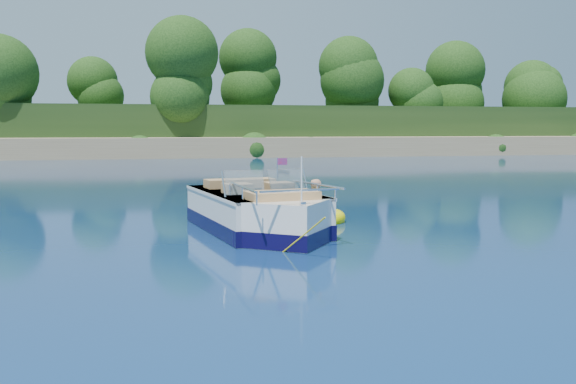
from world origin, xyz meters
The scene contains 6 objects.
ground centered at (0.00, 0.00, 0.00)m, with size 160.00×160.00×0.00m, color #091640.
shoreline centered at (0.00, 63.77, 0.98)m, with size 170.00×59.00×6.00m.
treeline centered at (0.04, 41.01, 5.55)m, with size 150.00×7.12×8.19m.
motorboat centered at (-3.20, 0.88, 0.38)m, with size 2.78×5.91×1.98m.
tow_tube centered at (-1.59, 2.23, 0.10)m, with size 1.84×1.84×0.37m.
boy centered at (-1.66, 2.15, 0.00)m, with size 0.54×0.36×1.49m, color tan.
Camera 1 is at (-5.47, -12.69, 2.29)m, focal length 40.00 mm.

